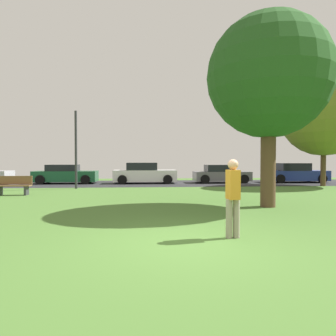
% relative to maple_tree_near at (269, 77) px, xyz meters
% --- Properties ---
extents(ground_plane, '(44.00, 44.00, 0.00)m').
position_rel_maple_tree_near_xyz_m(ground_plane, '(-3.54, -4.55, -4.56)').
color(ground_plane, '#47702D').
extents(road_strip, '(44.00, 6.40, 0.01)m').
position_rel_maple_tree_near_xyz_m(road_strip, '(-3.54, 11.45, -4.56)').
color(road_strip, '#28282B').
rests_on(road_strip, ground_plane).
extents(maple_tree_near, '(4.33, 4.33, 6.75)m').
position_rel_maple_tree_near_xyz_m(maple_tree_near, '(0.00, 0.00, 0.00)').
color(maple_tree_near, brown).
rests_on(maple_tree_near, ground_plane).
extents(oak_tree_left, '(5.47, 5.47, 7.41)m').
position_rel_maple_tree_near_xyz_m(oak_tree_left, '(7.11, 8.31, 0.11)').
color(oak_tree_left, brown).
rests_on(oak_tree_left, ground_plane).
extents(person_walking, '(0.30, 0.33, 1.66)m').
position_rel_maple_tree_near_xyz_m(person_walking, '(-2.51, -4.19, -3.64)').
color(person_walking, gray).
rests_on(person_walking, ground_plane).
extents(parked_car_green, '(4.31, 2.01, 1.34)m').
position_rel_maple_tree_near_xyz_m(parked_car_green, '(-9.89, 11.85, -3.93)').
color(parked_car_green, '#195633').
rests_on(parked_car_green, ground_plane).
extents(parked_car_white, '(4.44, 2.04, 1.48)m').
position_rel_maple_tree_near_xyz_m(parked_car_white, '(-4.30, 11.57, -3.88)').
color(parked_car_white, white).
rests_on(parked_car_white, ground_plane).
extents(parked_car_grey, '(4.03, 2.01, 1.32)m').
position_rel_maple_tree_near_xyz_m(parked_car_grey, '(1.30, 11.61, -3.95)').
color(parked_car_grey, slate).
rests_on(parked_car_grey, ground_plane).
extents(parked_car_blue, '(4.48, 2.12, 1.44)m').
position_rel_maple_tree_near_xyz_m(parked_car_blue, '(6.89, 11.61, -3.90)').
color(parked_car_blue, '#233893').
rests_on(parked_car_blue, ground_plane).
extents(park_bench, '(1.60, 0.45, 0.90)m').
position_rel_maple_tree_near_xyz_m(park_bench, '(-10.49, 4.54, -4.10)').
color(park_bench, brown).
rests_on(park_bench, ground_plane).
extents(street_lamp_post, '(0.14, 0.14, 4.50)m').
position_rel_maple_tree_near_xyz_m(street_lamp_post, '(-8.26, 7.65, -2.31)').
color(street_lamp_post, '#2D2D33').
rests_on(street_lamp_post, ground_plane).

